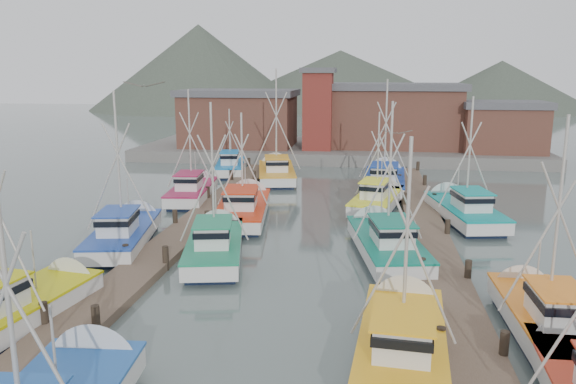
# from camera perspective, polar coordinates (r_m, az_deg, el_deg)

# --- Properties ---
(ground) EXTENTS (260.00, 260.00, 0.00)m
(ground) POSITION_cam_1_polar(r_m,az_deg,el_deg) (28.28, 0.74, -7.17)
(ground) COLOR #485754
(ground) RESTS_ON ground
(dock_left) EXTENTS (2.30, 46.00, 1.50)m
(dock_left) POSITION_cam_1_polar(r_m,az_deg,el_deg) (33.53, -10.30, -3.88)
(dock_left) COLOR brown
(dock_left) RESTS_ON ground
(dock_right) EXTENTS (2.30, 46.00, 1.50)m
(dock_right) POSITION_cam_1_polar(r_m,az_deg,el_deg) (32.03, 14.28, -4.83)
(dock_right) COLOR brown
(dock_right) RESTS_ON ground
(quay) EXTENTS (44.00, 16.00, 1.20)m
(quay) POSITION_cam_1_polar(r_m,az_deg,el_deg) (64.15, 5.13, 4.25)
(quay) COLOR slate
(quay) RESTS_ON ground
(shed_left) EXTENTS (12.72, 8.48, 6.20)m
(shed_left) POSITION_cam_1_polar(r_m,az_deg,el_deg) (63.34, -4.98, 7.55)
(shed_left) COLOR brown
(shed_left) RESTS_ON quay
(shed_center) EXTENTS (14.84, 9.54, 6.90)m
(shed_center) POSITION_cam_1_polar(r_m,az_deg,el_deg) (63.68, 10.65, 7.73)
(shed_center) COLOR brown
(shed_center) RESTS_ON quay
(shed_right) EXTENTS (8.48, 6.36, 5.20)m
(shed_right) POSITION_cam_1_polar(r_m,az_deg,el_deg) (62.19, 20.95, 6.25)
(shed_right) COLOR brown
(shed_right) RESTS_ON quay
(lookout_tower) EXTENTS (3.60, 3.60, 8.50)m
(lookout_tower) POSITION_cam_1_polar(r_m,az_deg,el_deg) (59.83, 3.06, 8.48)
(lookout_tower) COLOR maroon
(lookout_tower) RESTS_ON quay
(distant_hills) EXTENTS (175.00, 140.00, 42.00)m
(distant_hills) POSITION_cam_1_polar(r_m,az_deg,el_deg) (150.22, 2.12, 8.55)
(distant_hills) COLOR #495345
(distant_hills) RESTS_ON ground
(boat_1) EXTENTS (3.34, 8.90, 8.20)m
(boat_1) POSITION_cam_1_polar(r_m,az_deg,el_deg) (19.53, 11.53, -14.47)
(boat_1) COLOR black
(boat_1) RESTS_ON ground
(boat_2) EXTENTS (3.67, 8.61, 8.20)m
(boat_2) POSITION_cam_1_polar(r_m,az_deg,el_deg) (23.63, -25.54, -10.63)
(boat_2) COLOR black
(boat_2) RESTS_ON ground
(boat_4) EXTENTS (4.25, 8.85, 8.62)m
(boat_4) POSITION_cam_1_polar(r_m,az_deg,el_deg) (29.21, -7.37, -5.23)
(boat_4) COLOR black
(boat_4) RESTS_ON ground
(boat_5) EXTENTS (4.39, 9.41, 8.73)m
(boat_5) POSITION_cam_1_polar(r_m,az_deg,el_deg) (29.72, 9.76, -5.00)
(boat_5) COLOR black
(boat_5) RESTS_ON ground
(boat_6) EXTENTS (4.20, 9.02, 9.11)m
(boat_6) POSITION_cam_1_polar(r_m,az_deg,el_deg) (32.26, -16.15, -3.94)
(boat_6) COLOR black
(boat_6) RESTS_ON ground
(boat_7) EXTENTS (3.43, 7.90, 8.58)m
(boat_7) POSITION_cam_1_polar(r_m,az_deg,el_deg) (22.78, 24.35, -11.37)
(boat_7) COLOR black
(boat_7) RESTS_ON ground
(boat_8) EXTENTS (4.06, 9.79, 7.71)m
(boat_8) POSITION_cam_1_polar(r_m,az_deg,el_deg) (36.68, -4.49, -1.58)
(boat_8) COLOR black
(boat_8) RESTS_ON ground
(boat_9) EXTENTS (4.06, 8.51, 7.38)m
(boat_9) POSITION_cam_1_polar(r_m,az_deg,el_deg) (39.43, 9.16, -0.73)
(boat_9) COLOR black
(boat_9) RESTS_ON ground
(boat_10) EXTENTS (3.56, 8.52, 8.77)m
(boat_10) POSITION_cam_1_polar(r_m,az_deg,el_deg) (42.38, -9.57, 0.16)
(boat_10) COLOR black
(boat_10) RESTS_ON ground
(boat_11) EXTENTS (4.38, 9.30, 8.66)m
(boat_11) POSITION_cam_1_polar(r_m,az_deg,el_deg) (37.71, 17.23, -1.71)
(boat_11) COLOR black
(boat_11) RESTS_ON ground
(boat_12) EXTENTS (4.68, 9.88, 10.45)m
(boat_12) POSITION_cam_1_polar(r_m,az_deg,el_deg) (49.54, -1.20, 2.06)
(boat_12) COLOR black
(boat_12) RESTS_ON ground
(boat_13) EXTENTS (3.98, 10.33, 9.74)m
(boat_13) POSITION_cam_1_polar(r_m,az_deg,el_deg) (46.42, 9.74, 1.20)
(boat_13) COLOR black
(boat_13) RESTS_ON ground
(boat_14) EXTENTS (3.78, 8.17, 6.64)m
(boat_14) POSITION_cam_1_polar(r_m,az_deg,el_deg) (52.84, -5.84, 2.62)
(boat_14) COLOR black
(boat_14) RESTS_ON ground
(gull_near) EXTENTS (1.55, 0.64, 0.24)m
(gull_near) POSITION_cam_1_polar(r_m,az_deg,el_deg) (20.53, -14.42, 10.49)
(gull_near) COLOR gray
(gull_near) RESTS_ON ground
(gull_far) EXTENTS (1.55, 0.63, 0.24)m
(gull_far) POSITION_cam_1_polar(r_m,az_deg,el_deg) (29.17, 11.02, 5.96)
(gull_far) COLOR gray
(gull_far) RESTS_ON ground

